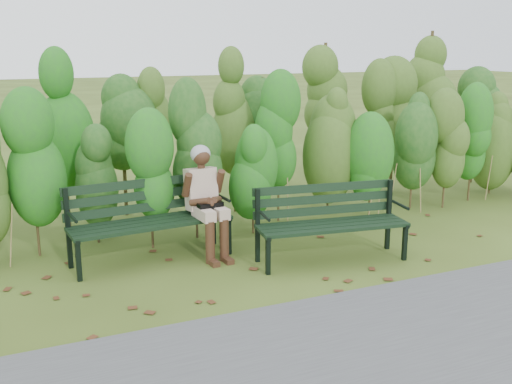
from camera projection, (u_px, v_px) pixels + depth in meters
name	position (u px, v px, depth m)	size (l,w,h in m)	color
ground	(269.00, 266.00, 6.47)	(80.00, 80.00, 0.00)	#3B4917
footpath	(393.00, 361.00, 4.52)	(60.00, 2.50, 0.01)	#474749
hedge_band	(209.00, 129.00, 7.82)	(11.04, 1.67, 2.42)	#47381E
leaf_litter	(297.00, 265.00, 6.51)	(5.76, 2.16, 0.01)	#563019
bench_left	(148.00, 214.00, 6.60)	(1.80, 0.72, 0.88)	black
bench_right	(329.00, 216.00, 6.60)	(1.72, 0.77, 0.83)	black
seated_woman	(206.00, 194.00, 6.69)	(0.50, 0.73, 1.25)	beige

